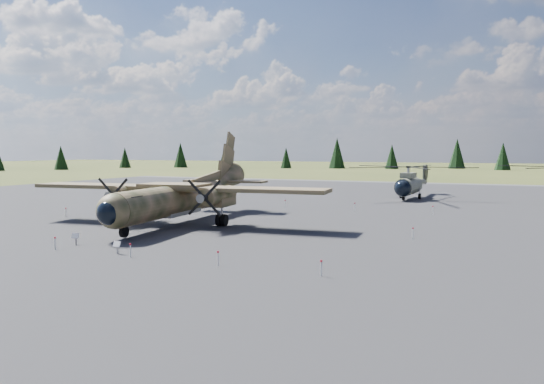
% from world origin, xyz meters
% --- Properties ---
extents(ground, '(500.00, 500.00, 0.00)m').
position_xyz_m(ground, '(0.00, 0.00, 0.00)').
color(ground, brown).
rests_on(ground, ground).
extents(apron, '(120.00, 120.00, 0.04)m').
position_xyz_m(apron, '(0.00, 10.00, 0.00)').
color(apron, '#57575B').
rests_on(apron, ground).
extents(transport_plane, '(27.09, 24.52, 8.91)m').
position_xyz_m(transport_plane, '(-3.64, 0.47, 2.56)').
color(transport_plane, '#333A1F').
rests_on(transport_plane, ground).
extents(helicopter_near, '(18.18, 20.76, 4.37)m').
position_xyz_m(helicopter_near, '(11.04, 31.96, 3.10)').
color(helicopter_near, gray).
rests_on(helicopter_near, ground).
extents(info_placard_left, '(0.55, 0.34, 0.80)m').
position_xyz_m(info_placard_left, '(-4.14, -11.57, 0.53)').
color(info_placard_left, gray).
rests_on(info_placard_left, ground).
extents(info_placard_right, '(0.52, 0.24, 0.80)m').
position_xyz_m(info_placard_right, '(0.54, -12.95, 0.53)').
color(info_placard_right, gray).
rests_on(info_placard_right, ground).
extents(barrier_fence, '(33.12, 29.62, 0.85)m').
position_xyz_m(barrier_fence, '(-0.46, -0.08, 0.51)').
color(barrier_fence, white).
rests_on(barrier_fence, ground).
extents(treeline, '(318.81, 318.38, 10.96)m').
position_xyz_m(treeline, '(1.45, 0.01, 4.77)').
color(treeline, black).
rests_on(treeline, ground).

